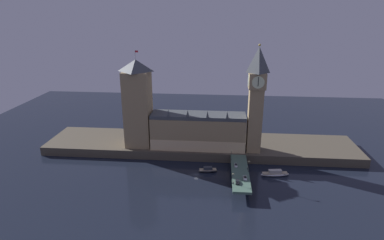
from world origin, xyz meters
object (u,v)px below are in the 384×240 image
at_px(car_northbound_trail, 237,182).
at_px(street_lamp_far, 231,154).
at_px(pedestrian_mid_walk, 247,168).
at_px(pedestrian_near_rail, 233,183).
at_px(car_northbound_lead, 236,165).
at_px(street_lamp_mid, 249,165).
at_px(boat_upstream, 208,170).
at_px(victoria_tower, 138,103).
at_px(car_southbound_lead, 245,178).
at_px(clock_tower, 256,97).
at_px(street_lamp_near, 233,177).
at_px(boat_downstream, 275,174).

height_order(car_northbound_trail, street_lamp_far, street_lamp_far).
height_order(pedestrian_mid_walk, street_lamp_far, street_lamp_far).
bearing_deg(pedestrian_near_rail, car_northbound_lead, 84.14).
distance_m(street_lamp_mid, boat_upstream, 27.67).
distance_m(victoria_tower, pedestrian_near_rail, 86.30).
bearing_deg(street_lamp_far, pedestrian_mid_walk, -53.42).
bearing_deg(car_southbound_lead, car_northbound_trail, -131.91).
relative_size(clock_tower, street_lamp_near, 10.98).
xyz_separation_m(pedestrian_near_rail, street_lamp_near, (-0.40, 0.28, 3.17)).
xyz_separation_m(car_southbound_lead, boat_downstream, (19.59, 17.00, -5.49)).
bearing_deg(clock_tower, pedestrian_mid_walk, -101.10).
height_order(street_lamp_mid, boat_upstream, street_lamp_mid).
relative_size(victoria_tower, street_lamp_near, 10.20).
bearing_deg(clock_tower, victoria_tower, 177.09).
height_order(car_southbound_lead, pedestrian_near_rail, pedestrian_near_rail).
bearing_deg(boat_downstream, street_lamp_far, 166.21).
bearing_deg(victoria_tower, street_lamp_mid, -25.50).
bearing_deg(street_lamp_near, pedestrian_mid_walk, 61.48).
relative_size(car_southbound_lead, street_lamp_mid, 0.62).
xyz_separation_m(pedestrian_near_rail, street_lamp_mid, (9.24, 15.00, 3.60)).
distance_m(clock_tower, pedestrian_near_rail, 60.42).
bearing_deg(car_northbound_lead, car_northbound_trail, -90.00).
xyz_separation_m(car_northbound_lead, boat_upstream, (-17.11, 3.06, -5.69)).
bearing_deg(street_lamp_mid, boat_upstream, 158.31).
height_order(victoria_tower, street_lamp_near, victoria_tower).
bearing_deg(car_northbound_trail, street_lamp_mid, 62.90).
xyz_separation_m(car_northbound_lead, boat_downstream, (24.01, 1.65, -5.48)).
height_order(pedestrian_near_rail, street_lamp_near, street_lamp_near).
bearing_deg(boat_upstream, street_lamp_near, -59.20).
bearing_deg(street_lamp_near, street_lamp_far, 90.00).
bearing_deg(pedestrian_near_rail, car_southbound_lead, 43.03).
bearing_deg(pedestrian_mid_walk, clock_tower, 78.90).
bearing_deg(clock_tower, car_southbound_lead, -101.14).
height_order(car_northbound_lead, car_northbound_trail, car_northbound_trail).
xyz_separation_m(car_northbound_trail, pedestrian_near_rail, (-2.21, -1.26, 0.17)).
bearing_deg(street_lamp_near, clock_tower, 71.98).
xyz_separation_m(car_southbound_lead, street_lamp_far, (-7.03, 23.53, 3.72)).
height_order(victoria_tower, car_southbound_lead, victoria_tower).
relative_size(car_southbound_lead, pedestrian_near_rail, 2.70).
xyz_separation_m(street_lamp_mid, street_lamp_far, (-9.64, 14.72, -0.11)).
height_order(car_northbound_lead, boat_downstream, car_northbound_lead).
height_order(clock_tower, victoria_tower, clock_tower).
height_order(street_lamp_mid, street_lamp_far, street_lamp_mid).
distance_m(car_northbound_trail, pedestrian_near_rail, 2.55).
xyz_separation_m(clock_tower, boat_upstream, (-29.37, -21.40, -42.34)).
relative_size(street_lamp_near, street_lamp_mid, 0.90).
xyz_separation_m(car_southbound_lead, street_lamp_near, (-7.03, -5.91, 3.40)).
bearing_deg(street_lamp_mid, car_northbound_trail, -117.10).
bearing_deg(pedestrian_near_rail, street_lamp_far, 90.77).
xyz_separation_m(clock_tower, car_northbound_lead, (-12.26, -24.46, -36.65)).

